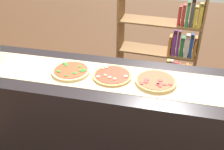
{
  "coord_description": "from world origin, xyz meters",
  "views": [
    {
      "loc": [
        0.37,
        -1.62,
        2.01
      ],
      "look_at": [
        0.0,
        0.0,
        0.98
      ],
      "focal_mm": 40.33,
      "sensor_mm": 36.0,
      "label": 1
    }
  ],
  "objects_px": {
    "pizza_mushroom_1": "(112,75)",
    "pizza_spinach_0": "(71,71)",
    "bookshelf": "(168,54)",
    "pizza_pepperoni_2": "(156,81)"
  },
  "relations": [
    {
      "from": "pizza_spinach_0",
      "to": "pizza_pepperoni_2",
      "type": "bearing_deg",
      "value": -0.36
    },
    {
      "from": "pizza_spinach_0",
      "to": "pizza_mushroom_1",
      "type": "xyz_separation_m",
      "value": [
        0.34,
        0.01,
        -0.0
      ]
    },
    {
      "from": "pizza_spinach_0",
      "to": "bookshelf",
      "type": "relative_size",
      "value": 0.22
    },
    {
      "from": "bookshelf",
      "to": "pizza_mushroom_1",
      "type": "bearing_deg",
      "value": -112.12
    },
    {
      "from": "bookshelf",
      "to": "pizza_spinach_0",
      "type": "bearing_deg",
      "value": -125.9
    },
    {
      "from": "pizza_spinach_0",
      "to": "pizza_pepperoni_2",
      "type": "height_order",
      "value": "pizza_pepperoni_2"
    },
    {
      "from": "pizza_mushroom_1",
      "to": "pizza_spinach_0",
      "type": "bearing_deg",
      "value": -178.5
    },
    {
      "from": "pizza_spinach_0",
      "to": "bookshelf",
      "type": "height_order",
      "value": "bookshelf"
    },
    {
      "from": "pizza_spinach_0",
      "to": "pizza_mushroom_1",
      "type": "distance_m",
      "value": 0.34
    },
    {
      "from": "pizza_pepperoni_2",
      "to": "bookshelf",
      "type": "bearing_deg",
      "value": 85.39
    }
  ]
}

